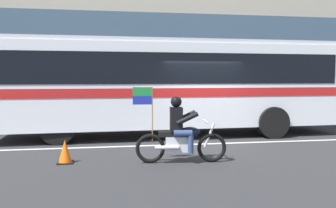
# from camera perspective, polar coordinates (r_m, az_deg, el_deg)

# --- Properties ---
(ground_plane) EXTENTS (60.00, 60.00, 0.00)m
(ground_plane) POSITION_cam_1_polar(r_m,az_deg,el_deg) (11.23, 5.74, -5.91)
(ground_plane) COLOR #2B2B2D
(sidewalk_curb) EXTENTS (28.00, 3.80, 0.15)m
(sidewalk_curb) POSITION_cam_1_polar(r_m,az_deg,el_deg) (16.15, 1.07, -2.47)
(sidewalk_curb) COLOR gray
(sidewalk_curb) RESTS_ON ground_plane
(lane_center_stripe) EXTENTS (26.60, 0.14, 0.01)m
(lane_center_stripe) POSITION_cam_1_polar(r_m,az_deg,el_deg) (10.66, 6.58, -6.45)
(lane_center_stripe) COLOR silver
(lane_center_stripe) RESTS_ON ground_plane
(transit_bus) EXTENTS (11.76, 2.94, 3.22)m
(transit_bus) POSITION_cam_1_polar(r_m,az_deg,el_deg) (12.04, 0.46, 3.82)
(transit_bus) COLOR silver
(transit_bus) RESTS_ON ground_plane
(motorcycle_with_rider) EXTENTS (2.19, 0.65, 1.78)m
(motorcycle_with_rider) POSITION_cam_1_polar(r_m,az_deg,el_deg) (8.21, 2.00, -4.99)
(motorcycle_with_rider) COLOR black
(motorcycle_with_rider) RESTS_ON ground_plane
(fire_hydrant) EXTENTS (0.22, 0.30, 0.75)m
(fire_hydrant) POSITION_cam_1_polar(r_m,az_deg,el_deg) (16.16, 15.07, -1.04)
(fire_hydrant) COLOR red
(fire_hydrant) RESTS_ON sidewalk_curb
(traffic_cone) EXTENTS (0.36, 0.36, 0.55)m
(traffic_cone) POSITION_cam_1_polar(r_m,az_deg,el_deg) (8.58, -16.43, -7.53)
(traffic_cone) COLOR #EA590F
(traffic_cone) RESTS_ON ground_plane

